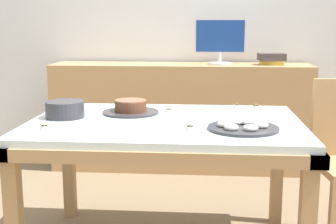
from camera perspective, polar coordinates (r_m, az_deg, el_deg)
name	(u,v)px	position (r m, az deg, el deg)	size (l,w,h in m)	color
wall_back	(183,17)	(4.27, 1.83, 11.46)	(8.00, 0.10, 2.60)	silver
dining_table	(165,137)	(2.49, -0.35, -3.05)	(1.46, 1.01, 0.75)	silver
sideboard	(181,117)	(4.05, 1.55, -0.55)	(2.19, 0.44, 0.91)	tan
computer_monitor	(220,42)	(3.97, 6.37, 8.52)	(0.42, 0.20, 0.38)	silver
book_stack	(271,59)	(4.01, 12.50, 6.35)	(0.23, 0.20, 0.10)	#B29933
cake_chocolate_round	(131,108)	(2.67, -4.57, 0.49)	(0.32, 0.32, 0.08)	#333338
pastry_platter	(243,127)	(2.29, 9.10, -1.81)	(0.34, 0.34, 0.04)	#333338
plate_stack	(65,109)	(2.60, -12.44, 0.32)	(0.21, 0.21, 0.09)	#333338
tealight_right_edge	(44,127)	(2.35, -14.87, -1.76)	(0.04, 0.04, 0.04)	silver
tealight_left_edge	(168,110)	(2.71, -0.01, 0.25)	(0.04, 0.04, 0.04)	silver
tealight_centre	(256,107)	(2.87, 10.65, 0.65)	(0.04, 0.04, 0.04)	silver
tealight_near_cakes	(237,106)	(2.87, 8.38, 0.75)	(0.04, 0.04, 0.04)	silver
tealight_near_front	(190,127)	(2.27, 2.70, -1.86)	(0.04, 0.04, 0.04)	silver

